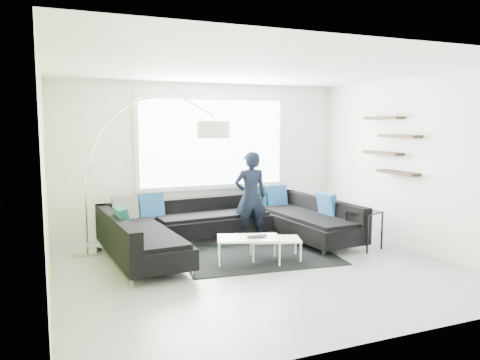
# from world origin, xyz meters

# --- Properties ---
(ground) EXTENTS (5.50, 5.50, 0.00)m
(ground) POSITION_xyz_m (0.00, 0.00, 0.00)
(ground) COLOR gray
(ground) RESTS_ON ground
(room_shell) EXTENTS (5.54, 5.04, 2.82)m
(room_shell) POSITION_xyz_m (0.04, 0.21, 1.81)
(room_shell) COLOR white
(room_shell) RESTS_ON ground
(sectional_sofa) EXTENTS (4.05, 2.68, 0.84)m
(sectional_sofa) POSITION_xyz_m (0.02, 1.12, 0.37)
(sectional_sofa) COLOR black
(sectional_sofa) RESTS_ON ground
(rug) EXTENTS (2.52, 1.95, 0.01)m
(rug) POSITION_xyz_m (0.27, 0.57, 0.01)
(rug) COLOR black
(rug) RESTS_ON ground
(coffee_table) EXTENTS (1.33, 1.02, 0.38)m
(coffee_table) POSITION_xyz_m (0.21, 0.30, 0.19)
(coffee_table) COLOR white
(coffee_table) RESTS_ON ground
(arc_lamp) EXTENTS (2.55, 1.66, 2.50)m
(arc_lamp) POSITION_xyz_m (-2.19, 1.71, 1.25)
(arc_lamp) COLOR silver
(arc_lamp) RESTS_ON ground
(side_table) EXTENTS (0.58, 0.58, 0.63)m
(side_table) POSITION_xyz_m (2.05, 0.27, 0.32)
(side_table) COLOR black
(side_table) RESTS_ON ground
(person) EXTENTS (0.66, 0.51, 1.58)m
(person) POSITION_xyz_m (0.55, 1.50, 0.79)
(person) COLOR black
(person) RESTS_ON ground
(laptop) EXTENTS (0.33, 0.22, 0.02)m
(laptop) POSITION_xyz_m (0.11, 0.19, 0.40)
(laptop) COLOR black
(laptop) RESTS_ON coffee_table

